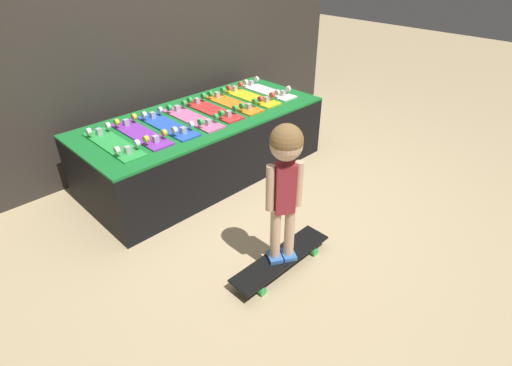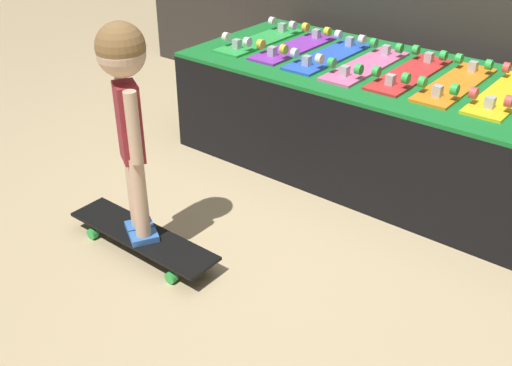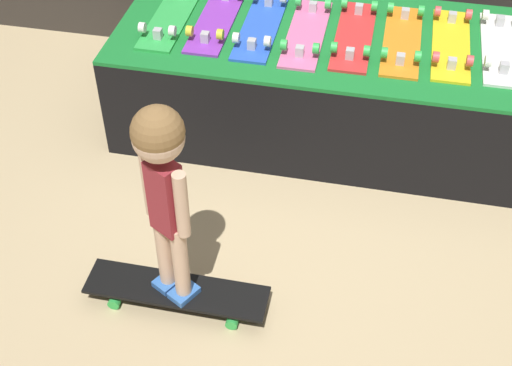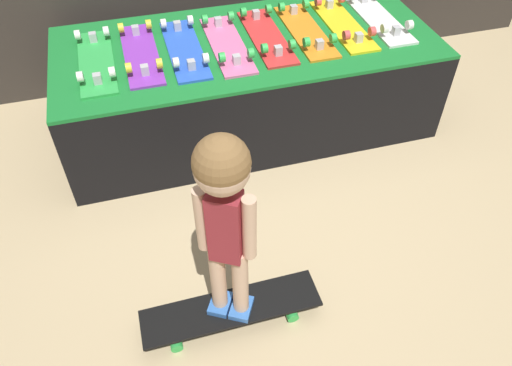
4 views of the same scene
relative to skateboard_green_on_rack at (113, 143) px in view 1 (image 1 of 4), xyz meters
name	(u,v)px [view 1 (image 1 of 4)]	position (x,y,z in m)	size (l,w,h in m)	color
ground_plane	(253,198)	(0.84, -0.63, -0.59)	(16.00, 16.00, 0.00)	tan
back_wall	(150,36)	(0.84, 0.69, 0.55)	(4.87, 0.10, 2.28)	#332D28
display_rack	(204,144)	(0.84, 0.01, -0.30)	(2.18, 0.96, 0.57)	black
skateboard_green_on_rack	(113,143)	(0.00, 0.00, 0.00)	(0.19, 0.66, 0.09)	green
skateboard_purple_on_rack	(141,133)	(0.24, 0.02, 0.00)	(0.19, 0.66, 0.09)	purple
skateboard_blue_on_rack	(167,125)	(0.48, 0.00, 0.00)	(0.19, 0.66, 0.09)	blue
skateboard_pink_on_rack	(192,117)	(0.72, -0.01, 0.00)	(0.19, 0.66, 0.09)	pink
skateboard_red_on_rack	(212,109)	(0.96, 0.01, 0.00)	(0.19, 0.66, 0.09)	red
skateboard_orange_on_rack	(232,102)	(1.20, 0.01, 0.00)	(0.19, 0.66, 0.09)	orange
skateboard_yellow_on_rack	(250,96)	(1.44, 0.02, 0.00)	(0.19, 0.66, 0.09)	yellow
skateboard_white_on_rack	(266,90)	(1.68, 0.04, 0.00)	(0.19, 0.66, 0.09)	white
skateboard_on_floor	(281,259)	(0.39, -1.36, -0.52)	(0.78, 0.19, 0.09)	black
child	(285,170)	(0.39, -1.36, 0.16)	(0.22, 0.19, 0.95)	#3870C6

